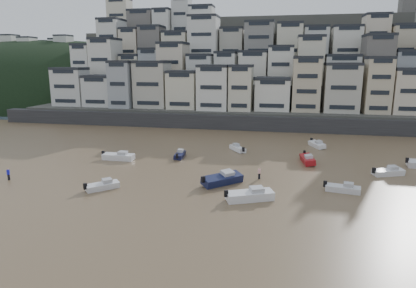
% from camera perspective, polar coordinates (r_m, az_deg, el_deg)
% --- Properties ---
extents(ground, '(400.00, 400.00, 0.00)m').
position_cam_1_polar(ground, '(32.72, -17.07, -18.15)').
color(ground, brown).
rests_on(ground, ground).
extents(sea_strip, '(340.00, 340.00, 0.00)m').
position_cam_1_polar(sea_strip, '(210.75, -24.85, 7.00)').
color(sea_strip, '#4A586A').
rests_on(sea_strip, ground).
extents(harbor_wall, '(140.00, 3.00, 3.50)m').
position_cam_1_polar(harbor_wall, '(90.70, 8.68, 3.17)').
color(harbor_wall, '#38383A').
rests_on(harbor_wall, ground).
extents(hillside, '(141.04, 66.00, 50.00)m').
position_cam_1_polar(hillside, '(129.29, 11.94, 10.84)').
color(hillside, '#4C4C47').
rests_on(hillside, ground).
extents(headland, '(216.00, 135.00, 53.33)m').
position_cam_1_polar(headland, '(193.97, -22.98, 6.78)').
color(headland, black).
rests_on(headland, ground).
extents(boat_a, '(6.59, 4.47, 1.72)m').
position_cam_1_polar(boat_a, '(45.27, 6.47, -7.59)').
color(boat_a, white).
rests_on(boat_a, ground).
extents(boat_b, '(4.88, 2.35, 1.28)m').
position_cam_1_polar(boat_b, '(50.87, 20.06, -6.27)').
color(boat_b, silver).
rests_on(boat_b, ground).
extents(boat_c, '(6.09, 6.04, 1.76)m').
position_cam_1_polar(boat_c, '(50.71, 2.21, -5.25)').
color(boat_c, '#141A3F').
rests_on(boat_c, ground).
extents(boat_d, '(5.32, 3.49, 1.38)m').
position_cam_1_polar(boat_d, '(60.65, 26.01, -3.74)').
color(boat_d, white).
rests_on(boat_d, ground).
extents(boat_e, '(2.65, 5.90, 1.55)m').
position_cam_1_polar(boat_e, '(63.33, 15.06, -2.14)').
color(boat_e, maroon).
rests_on(boat_e, ground).
extents(boat_f, '(1.81, 4.71, 1.26)m').
position_cam_1_polar(boat_f, '(64.81, -4.35, -1.53)').
color(boat_f, '#13163C').
rests_on(boat_f, ground).
extents(boat_h, '(3.96, 4.89, 1.31)m').
position_cam_1_polar(boat_h, '(69.45, 4.59, -0.55)').
color(boat_h, white).
rests_on(boat_h, ground).
extents(boat_i, '(3.48, 5.36, 1.39)m').
position_cam_1_polar(boat_i, '(75.29, 16.40, 0.04)').
color(boat_i, white).
rests_on(boat_i, ground).
extents(boat_j, '(4.42, 4.37, 1.28)m').
position_cam_1_polar(boat_j, '(50.67, -15.93, -6.05)').
color(boat_j, white).
rests_on(boat_j, ground).
extents(boat_k, '(5.90, 1.94, 1.61)m').
position_cam_1_polar(boat_k, '(64.81, -13.62, -1.70)').
color(boat_k, white).
rests_on(boat_k, ground).
extents(person_blue, '(0.44, 0.44, 1.74)m').
position_cam_1_polar(person_blue, '(59.53, -28.36, -4.09)').
color(person_blue, '#1D1DDA').
rests_on(person_blue, ground).
extents(person_pink, '(0.44, 0.44, 1.74)m').
position_cam_1_polar(person_pink, '(53.41, 7.90, -4.45)').
color(person_pink, '#F4AEAC').
rests_on(person_pink, ground).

